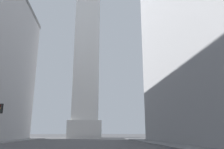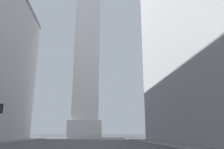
{
  "view_description": "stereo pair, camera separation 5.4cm",
  "coord_description": "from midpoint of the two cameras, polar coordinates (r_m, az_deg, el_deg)",
  "views": [
    {
      "loc": [
        2.08,
        -0.88,
        1.62
      ],
      "look_at": [
        5.83,
        40.77,
        12.69
      ],
      "focal_mm": 35.0,
      "sensor_mm": 36.0,
      "label": 1
    },
    {
      "loc": [
        2.13,
        -0.89,
        1.62
      ],
      "look_at": [
        5.83,
        40.77,
        12.69
      ],
      "focal_mm": 35.0,
      "sensor_mm": 36.0,
      "label": 2
    }
  ],
  "objects": [
    {
      "name": "sidewalk_right",
      "position": [
        26.53,
        19.96,
        -17.32
      ],
      "size": [
        5.0,
        77.64,
        0.15
      ],
      "primitive_type": "cube",
      "color": "slate",
      "rests_on": "ground_plane"
    },
    {
      "name": "obelisk",
      "position": [
        74.94,
        -6.24,
        14.15
      ],
      "size": [
        9.42,
        9.42,
        78.07
      ],
      "color": "silver",
      "rests_on": "ground_plane"
    }
  ]
}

